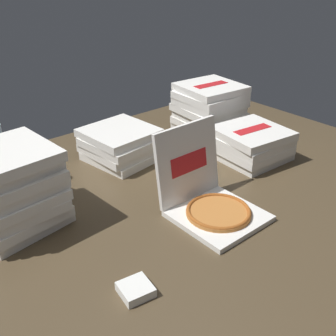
# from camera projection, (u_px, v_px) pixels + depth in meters

# --- Properties ---
(ground_plane) EXTENTS (3.20, 2.40, 0.02)m
(ground_plane) POSITION_uv_depth(u_px,v_px,m) (179.00, 198.00, 2.30)
(ground_plane) COLOR #4C3D28
(open_pizza_box) EXTENTS (0.41, 0.48, 0.43)m
(open_pizza_box) POSITION_uv_depth(u_px,v_px,m) (209.00, 198.00, 2.12)
(open_pizza_box) COLOR white
(open_pizza_box) RESTS_ON ground_plane
(pizza_stack_left_far) EXTENTS (0.47, 0.48, 0.41)m
(pizza_stack_left_far) POSITION_uv_depth(u_px,v_px,m) (11.00, 189.00, 1.97)
(pizza_stack_left_far) COLOR white
(pizza_stack_left_far) RESTS_ON ground_plane
(pizza_stack_center_near) EXTENTS (0.46, 0.46, 0.21)m
(pizza_stack_center_near) POSITION_uv_depth(u_px,v_px,m) (251.00, 144.00, 2.67)
(pizza_stack_center_near) COLOR white
(pizza_stack_center_near) RESTS_ON ground_plane
(pizza_stack_right_far) EXTENTS (0.45, 0.45, 0.36)m
(pizza_stack_right_far) POSITION_uv_depth(u_px,v_px,m) (209.00, 108.00, 3.05)
(pizza_stack_right_far) COLOR white
(pizza_stack_right_far) RESTS_ON ground_plane
(pizza_stack_center_far) EXTENTS (0.47, 0.47, 0.20)m
(pizza_stack_center_far) POSITION_uv_depth(u_px,v_px,m) (121.00, 144.00, 2.67)
(pizza_stack_center_far) COLOR white
(pizza_stack_center_far) RESTS_ON ground_plane
(ice_bucket) EXTENTS (0.32, 0.32, 0.14)m
(ice_bucket) POSITION_uv_depth(u_px,v_px,m) (12.00, 162.00, 2.52)
(ice_bucket) COLOR #B7BABF
(ice_bucket) RESTS_ON ground_plane
(water_bottle_1) EXTENTS (0.06, 0.06, 0.23)m
(water_bottle_1) POSITION_uv_depth(u_px,v_px,m) (40.00, 164.00, 2.40)
(water_bottle_1) COLOR silver
(water_bottle_1) RESTS_ON ground_plane
(napkin_pile) EXTENTS (0.14, 0.14, 0.04)m
(napkin_pile) POSITION_uv_depth(u_px,v_px,m) (136.00, 290.00, 1.64)
(napkin_pile) COLOR white
(napkin_pile) RESTS_ON ground_plane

